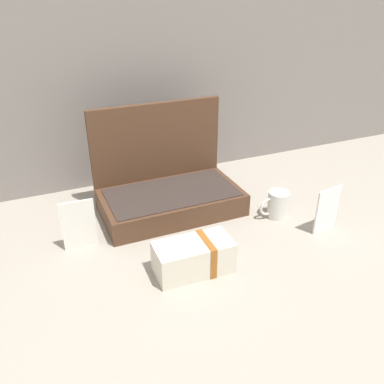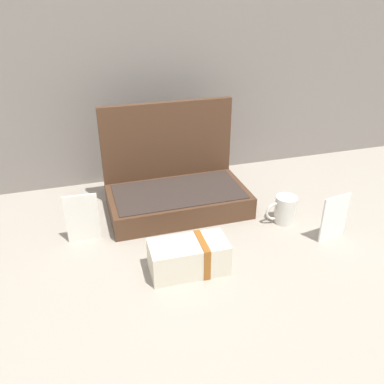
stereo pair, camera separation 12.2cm
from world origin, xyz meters
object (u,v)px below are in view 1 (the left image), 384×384
open_suitcase (168,188)px  coffee_mug (277,205)px  cream_toiletry_bag (195,257)px  poster_card_right (327,210)px  info_card_left (79,225)px

open_suitcase → coffee_mug: size_ratio=4.40×
cream_toiletry_bag → poster_card_right: bearing=2.6°
open_suitcase → coffee_mug: bearing=-33.1°
cream_toiletry_bag → poster_card_right: (0.50, 0.02, 0.03)m
open_suitcase → coffee_mug: (0.34, -0.22, -0.03)m
cream_toiletry_bag → coffee_mug: same height
open_suitcase → cream_toiletry_bag: open_suitcase is taller
poster_card_right → open_suitcase: bearing=131.6°
coffee_mug → poster_card_right: size_ratio=0.72×
cream_toiletry_bag → coffee_mug: 0.44m
info_card_left → poster_card_right: 0.83m
open_suitcase → coffee_mug: 0.41m
open_suitcase → poster_card_right: bearing=-39.5°
open_suitcase → poster_card_right: open_suitcase is taller
coffee_mug → poster_card_right: 0.18m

